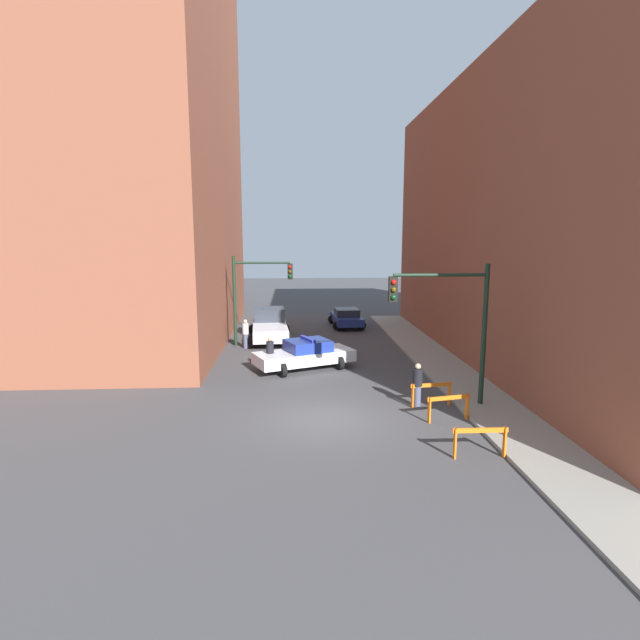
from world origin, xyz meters
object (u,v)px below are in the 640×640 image
at_px(traffic_light_far, 254,287).
at_px(pedestrian_corner, 245,333).
at_px(police_car, 305,354).
at_px(pedestrian_sidewalk, 417,384).
at_px(white_truck, 270,326).
at_px(parked_car_near, 346,317).
at_px(barrier_mid, 448,404).
at_px(traffic_light_near, 453,313).
at_px(barrier_front, 480,437).
at_px(barrier_back, 431,391).
at_px(pedestrian_crossing, 270,354).

height_order(traffic_light_far, pedestrian_corner, traffic_light_far).
distance_m(police_car, pedestrian_sidewalk, 6.91).
xyz_separation_m(traffic_light_far, white_truck, (0.82, 1.38, -2.49)).
distance_m(parked_car_near, barrier_mid, 18.40).
bearing_deg(traffic_light_near, barrier_front, -96.55).
bearing_deg(white_truck, traffic_light_near, -64.03).
distance_m(barrier_front, barrier_back, 4.41).
xyz_separation_m(police_car, parked_car_near, (3.20, 11.21, -0.05)).
bearing_deg(pedestrian_crossing, parked_car_near, 88.05).
distance_m(white_truck, pedestrian_crossing, 7.16).
bearing_deg(white_truck, pedestrian_crossing, -91.28).
height_order(pedestrian_corner, barrier_front, pedestrian_corner).
xyz_separation_m(traffic_light_near, barrier_mid, (-0.50, -1.40, -2.91)).
relative_size(traffic_light_far, parked_car_near, 1.19).
bearing_deg(barrier_mid, police_car, 123.58).
distance_m(traffic_light_near, pedestrian_crossing, 9.12).
relative_size(white_truck, pedestrian_crossing, 3.33).
distance_m(traffic_light_near, pedestrian_corner, 13.71).
distance_m(white_truck, barrier_back, 14.04).
bearing_deg(traffic_light_far, parked_car_near, 44.00).
relative_size(pedestrian_crossing, barrier_mid, 1.05).
bearing_deg(traffic_light_far, white_truck, 59.35).
relative_size(white_truck, pedestrian_sidewalk, 3.33).
bearing_deg(traffic_light_near, pedestrian_crossing, 142.03).
relative_size(police_car, barrier_front, 3.15).
distance_m(traffic_light_far, pedestrian_sidewalk, 13.22).
xyz_separation_m(pedestrian_sidewalk, barrier_front, (0.71, -4.41, -0.24)).
bearing_deg(pedestrian_corner, parked_car_near, -152.44).
distance_m(pedestrian_crossing, barrier_back, 8.14).
bearing_deg(pedestrian_corner, traffic_light_near, 111.47).
bearing_deg(barrier_mid, pedestrian_sidewalk, 115.22).
bearing_deg(traffic_light_far, traffic_light_near, -54.21).
bearing_deg(traffic_light_far, pedestrian_corner, -122.48).
bearing_deg(traffic_light_far, police_car, -62.63).
distance_m(barrier_mid, barrier_back, 1.51).
height_order(pedestrian_crossing, pedestrian_corner, same).
height_order(barrier_front, barrier_mid, same).
bearing_deg(traffic_light_near, traffic_light_far, 125.79).
relative_size(parked_car_near, barrier_mid, 2.78).
relative_size(police_car, parked_car_near, 1.15).
relative_size(traffic_light_near, white_truck, 0.94).
distance_m(police_car, barrier_mid, 8.55).
bearing_deg(white_truck, police_car, -77.67).
height_order(traffic_light_near, traffic_light_far, traffic_light_near).
height_order(traffic_light_far, pedestrian_sidewalk, traffic_light_far).
distance_m(traffic_light_far, barrier_back, 13.55).
bearing_deg(traffic_light_near, pedestrian_sidewalk, 175.05).
distance_m(police_car, barrier_front, 11.09).
xyz_separation_m(traffic_light_near, parked_car_near, (-2.03, 16.94, -2.86)).
relative_size(police_car, white_truck, 0.91).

